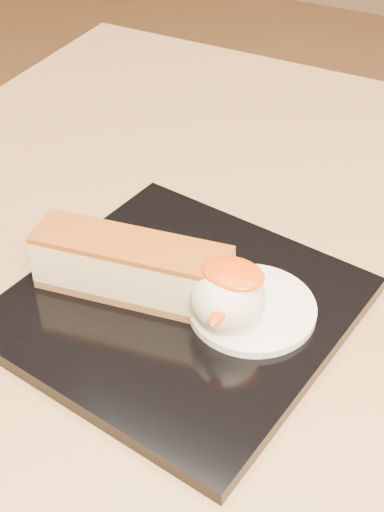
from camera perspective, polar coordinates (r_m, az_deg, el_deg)
The scene contains 7 objects.
table at distance 0.64m, azimuth 4.92°, elevation -13.95°, with size 0.80×0.80×0.72m.
dessert_plate at distance 0.51m, azimuth -1.03°, elevation -4.19°, with size 0.22×0.22×0.01m, color black.
cheesecake at distance 0.50m, azimuth -4.84°, elevation -0.92°, with size 0.14×0.06×0.05m.
cream_smear at distance 0.50m, azimuth 4.83°, elevation -4.20°, with size 0.09×0.09×0.01m, color white.
ice_cream_scoop at distance 0.48m, azimuth 2.91°, elevation -3.38°, with size 0.05×0.05×0.05m, color white.
mango_sauce at distance 0.46m, azimuth 3.32°, elevation -1.40°, with size 0.04×0.03×0.01m, color #FF4C08.
mint_sprig at distance 0.52m, azimuth 2.97°, elevation -1.24°, with size 0.03×0.02×0.00m.
Camera 1 is at (0.13, -0.36, 1.08)m, focal length 50.00 mm.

